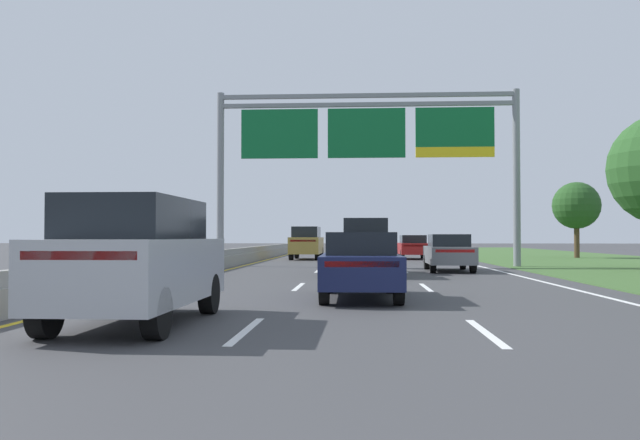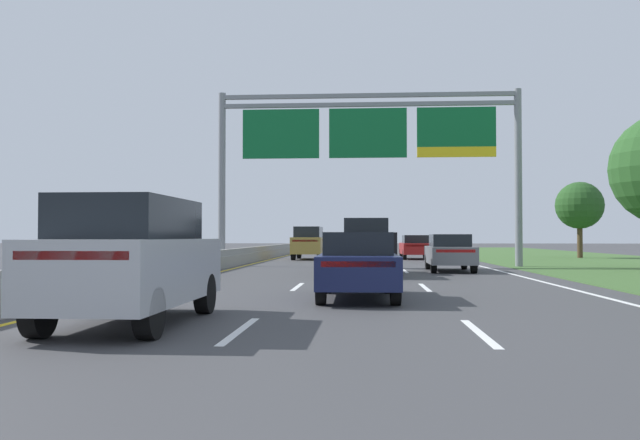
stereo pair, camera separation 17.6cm
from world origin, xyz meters
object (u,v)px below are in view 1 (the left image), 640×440
object	(u,v)px
overhead_sign_gantry	(366,141)
roadside_tree_far	(576,206)
car_silver_left_lane_suv	(138,259)
pickup_truck_black	(366,247)
car_red_right_lane_sedan	(413,247)
car_navy_centre_lane_sedan	(360,264)
car_grey_right_lane_sedan	(449,252)
car_gold_left_lane_suv	(307,242)

from	to	relation	value
overhead_sign_gantry	roadside_tree_far	distance (m)	20.12
car_silver_left_lane_suv	pickup_truck_black	bearing A→B (deg)	-14.52
car_red_right_lane_sedan	car_silver_left_lane_suv	bearing A→B (deg)	166.76
overhead_sign_gantry	car_navy_centre_lane_sedan	size ratio (longest dim) A/B	3.41
pickup_truck_black	car_red_right_lane_sedan	bearing A→B (deg)	-11.84
car_red_right_lane_sedan	car_navy_centre_lane_sedan	world-z (taller)	same
pickup_truck_black	car_navy_centre_lane_sedan	distance (m)	9.98
overhead_sign_gantry	car_navy_centre_lane_sedan	xyz separation A→B (m)	(-0.35, -16.93, -5.40)
pickup_truck_black	car_grey_right_lane_sedan	size ratio (longest dim) A/B	1.23
car_grey_right_lane_sedan	car_gold_left_lane_suv	world-z (taller)	car_gold_left_lane_suv
overhead_sign_gantry	car_red_right_lane_sedan	xyz separation A→B (m)	(3.17, 11.00, -5.40)
car_silver_left_lane_suv	car_red_right_lane_sedan	xyz separation A→B (m)	(7.24, 32.79, -0.28)
roadside_tree_far	car_silver_left_lane_suv	bearing A→B (deg)	-117.83
car_gold_left_lane_suv	roadside_tree_far	size ratio (longest dim) A/B	0.90
car_grey_right_lane_sedan	car_navy_centre_lane_sedan	bearing A→B (deg)	164.50
car_red_right_lane_sedan	car_grey_right_lane_sedan	xyz separation A→B (m)	(0.28, -15.25, 0.00)
car_grey_right_lane_sedan	roadside_tree_far	size ratio (longest dim) A/B	0.85
pickup_truck_black	car_navy_centre_lane_sedan	bearing A→B (deg)	177.22
car_silver_left_lane_suv	car_grey_right_lane_sedan	bearing A→B (deg)	-22.79
overhead_sign_gantry	car_gold_left_lane_suv	world-z (taller)	overhead_sign_gantry
overhead_sign_gantry	car_grey_right_lane_sedan	distance (m)	7.69
overhead_sign_gantry	roadside_tree_far	size ratio (longest dim) A/B	2.87
car_red_right_lane_sedan	car_navy_centre_lane_sedan	bearing A→B (deg)	172.04
pickup_truck_black	roadside_tree_far	bearing A→B (deg)	-37.08
overhead_sign_gantry	car_silver_left_lane_suv	xyz separation A→B (m)	(-4.08, -21.79, -5.12)
roadside_tree_far	overhead_sign_gantry	bearing A→B (deg)	-137.04
pickup_truck_black	car_silver_left_lane_suv	xyz separation A→B (m)	(-3.96, -14.83, 0.02)
car_navy_centre_lane_sedan	car_grey_right_lane_sedan	xyz separation A→B (m)	(3.79, 12.68, 0.00)
overhead_sign_gantry	pickup_truck_black	xyz separation A→B (m)	(-0.12, -6.96, -5.15)
car_gold_left_lane_suv	roadside_tree_far	world-z (taller)	roadside_tree_far
car_silver_left_lane_suv	car_gold_left_lane_suv	distance (m)	31.70
roadside_tree_far	car_navy_centre_lane_sedan	bearing A→B (deg)	-116.09
pickup_truck_black	car_silver_left_lane_suv	distance (m)	15.35
car_navy_centre_lane_sedan	roadside_tree_far	world-z (taller)	roadside_tree_far
car_red_right_lane_sedan	car_navy_centre_lane_sedan	distance (m)	28.16
car_navy_centre_lane_sedan	car_red_right_lane_sedan	bearing A→B (deg)	-7.80
car_silver_left_lane_suv	roadside_tree_far	distance (m)	40.08
car_red_right_lane_sedan	car_grey_right_lane_sedan	bearing A→B (deg)	-179.75
car_grey_right_lane_sedan	roadside_tree_far	world-z (taller)	roadside_tree_far
pickup_truck_black	car_silver_left_lane_suv	size ratio (longest dim) A/B	1.16
overhead_sign_gantry	pickup_truck_black	bearing A→B (deg)	-90.99
pickup_truck_black	roadside_tree_far	distance (m)	25.40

